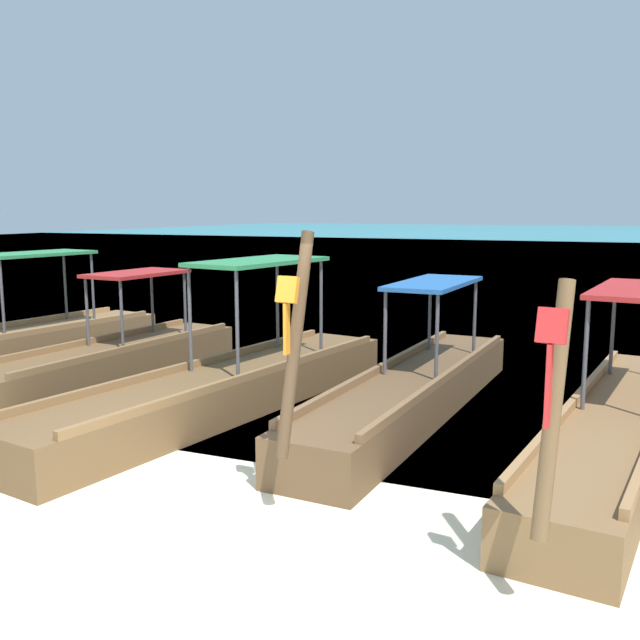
# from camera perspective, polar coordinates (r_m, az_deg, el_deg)

# --- Properties ---
(ground) EXTENTS (120.00, 120.00, 0.00)m
(ground) POSITION_cam_1_polar(r_m,az_deg,el_deg) (6.97, -11.66, -15.09)
(ground) COLOR beige
(sea_water) EXTENTS (120.00, 120.00, 0.00)m
(sea_water) POSITION_cam_1_polar(r_m,az_deg,el_deg) (66.86, 19.85, 6.04)
(sea_water) COLOR teal
(sea_water) RESTS_ON ground
(longtail_boat_green_ribbon) EXTENTS (2.25, 7.17, 2.72)m
(longtail_boat_green_ribbon) POSITION_cam_1_polar(r_m,az_deg,el_deg) (14.12, -24.43, -1.91)
(longtail_boat_green_ribbon) COLOR brown
(longtail_boat_green_ribbon) RESTS_ON ground
(longtail_boat_blue_ribbon) EXTENTS (1.69, 5.85, 2.45)m
(longtail_boat_blue_ribbon) POSITION_cam_1_polar(r_m,az_deg,el_deg) (12.40, -16.46, -2.99)
(longtail_boat_blue_ribbon) COLOR brown
(longtail_boat_blue_ribbon) RESTS_ON ground
(longtail_boat_turquoise_ribbon) EXTENTS (2.39, 7.40, 2.86)m
(longtail_boat_turquoise_ribbon) POSITION_cam_1_polar(r_m,az_deg,el_deg) (9.99, -7.87, -5.41)
(longtail_boat_turquoise_ribbon) COLOR brown
(longtail_boat_turquoise_ribbon) RESTS_ON ground
(longtail_boat_orange_ribbon) EXTENTS (1.47, 7.04, 2.62)m
(longtail_boat_orange_ribbon) POSITION_cam_1_polar(r_m,az_deg,el_deg) (9.88, 7.54, -5.63)
(longtail_boat_orange_ribbon) COLOR brown
(longtail_boat_orange_ribbon) RESTS_ON ground
(longtail_boat_red_ribbon) EXTENTS (1.91, 7.20, 2.33)m
(longtail_boat_red_ribbon) POSITION_cam_1_polar(r_m,az_deg,el_deg) (8.91, 22.82, -7.96)
(longtail_boat_red_ribbon) COLOR brown
(longtail_boat_red_ribbon) RESTS_ON ground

